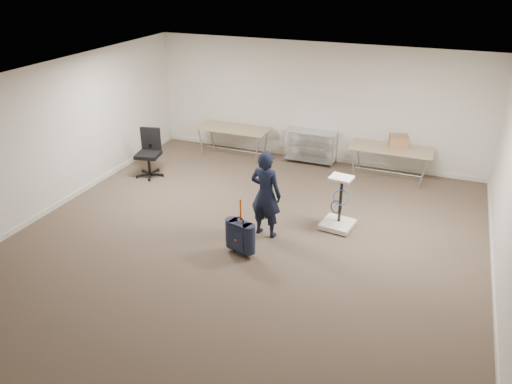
% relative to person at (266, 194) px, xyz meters
% --- Properties ---
extents(ground, '(9.00, 9.00, 0.00)m').
position_rel_person_xyz_m(ground, '(-0.23, -0.60, -0.80)').
color(ground, '#45352A').
rests_on(ground, ground).
extents(room_shell, '(8.00, 9.00, 9.00)m').
position_rel_person_xyz_m(room_shell, '(-0.23, 0.79, -0.75)').
color(room_shell, beige).
rests_on(room_shell, ground).
extents(folding_table_left, '(1.80, 0.75, 0.73)m').
position_rel_person_xyz_m(folding_table_left, '(-2.13, 3.35, -0.12)').
color(folding_table_left, tan).
rests_on(folding_table_left, ground).
extents(folding_table_right, '(1.80, 0.75, 0.73)m').
position_rel_person_xyz_m(folding_table_right, '(1.67, 3.35, -0.12)').
color(folding_table_right, tan).
rests_on(folding_table_right, ground).
extents(wire_shelf, '(1.22, 0.47, 0.80)m').
position_rel_person_xyz_m(wire_shelf, '(-0.23, 3.60, -0.36)').
color(wire_shelf, silver).
rests_on(wire_shelf, ground).
extents(person, '(0.62, 0.45, 1.59)m').
position_rel_person_xyz_m(person, '(0.00, 0.00, 0.00)').
color(person, black).
rests_on(person, ground).
extents(suitcase, '(0.41, 0.30, 1.01)m').
position_rel_person_xyz_m(suitcase, '(-0.15, -0.77, -0.45)').
color(suitcase, black).
rests_on(suitcase, ground).
extents(office_chair, '(0.65, 0.65, 1.07)m').
position_rel_person_xyz_m(office_chair, '(-3.38, 1.52, -0.47)').
color(office_chair, black).
rests_on(office_chair, ground).
extents(equipment_cart, '(0.63, 0.63, 1.02)m').
position_rel_person_xyz_m(equipment_cart, '(1.15, 0.72, -0.53)').
color(equipment_cart, beige).
rests_on(equipment_cart, ground).
extents(cardboard_box, '(0.45, 0.38, 0.29)m').
position_rel_person_xyz_m(cardboard_box, '(1.80, 3.40, 0.08)').
color(cardboard_box, '#9D7A49').
rests_on(cardboard_box, folding_table_right).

